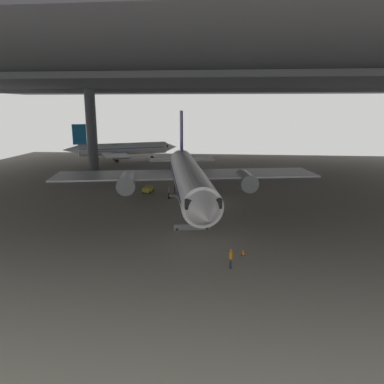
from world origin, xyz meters
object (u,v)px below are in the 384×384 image
Objects in this scene: crew_worker_near_nose at (231,257)px; baggage_tug at (148,189)px; airplane_main at (188,177)px; traffic_cone_orange at (243,252)px; boarding_stairs at (191,222)px; airplane_distant at (121,149)px; crew_worker_by_stairs at (205,216)px.

baggage_tug is (-12.97, 26.88, -0.49)m from crew_worker_near_nose.
airplane_main is 67.73× the size of traffic_cone_orange.
airplane_main is 11.65m from boarding_stairs.
airplane_distant is (-26.93, 59.81, 2.02)m from crew_worker_near_nose.
traffic_cone_orange is (28.09, -56.88, -2.75)m from airplane_distant.
airplane_main is at bearing 97.63° from boarding_stairs.
boarding_stairs is (1.50, -11.18, -2.91)m from airplane_main.
crew_worker_near_nose is 0.76× the size of baggage_tug.
crew_worker_by_stairs is 0.68× the size of baggage_tug.
traffic_cone_orange is (1.16, 2.94, -0.72)m from crew_worker_near_nose.
crew_worker_near_nose is (4.38, -10.10, 0.26)m from boarding_stairs.
crew_worker_by_stairs reaches higher than baggage_tug.
crew_worker_by_stairs is 18.13m from baggage_tug.
boarding_stairs is 18.86m from baggage_tug.
boarding_stairs reaches higher than traffic_cone_orange.
airplane_main is at bearing 107.02° from crew_worker_by_stairs.
airplane_distant is at bearing 118.64° from airplane_main.
baggage_tug reaches higher than traffic_cone_orange.
traffic_cone_orange is (5.55, -7.16, -0.46)m from boarding_stairs.
baggage_tug is (-8.59, 16.79, -0.23)m from boarding_stairs.
airplane_distant reaches higher than baggage_tug.
airplane_main is at bearing 111.01° from traffic_cone_orange.
boarding_stairs is at bearing 127.78° from traffic_cone_orange.
crew_worker_near_nose is 3.24m from traffic_cone_orange.
boarding_stairs is 2.78× the size of crew_worker_near_nose.
traffic_cone_orange is at bearing -59.44° from baggage_tug.
airplane_main reaches higher than boarding_stairs.
boarding_stairs is at bearing -62.90° from baggage_tug.
crew_worker_near_nose is at bearing -111.62° from traffic_cone_orange.
boarding_stairs is 9.07m from traffic_cone_orange.
airplane_distant is 44.34× the size of traffic_cone_orange.
crew_worker_by_stairs is at bearing -72.98° from airplane_main.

